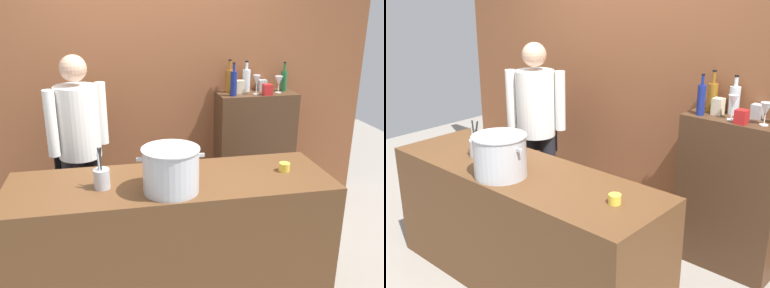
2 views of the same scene
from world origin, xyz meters
TOP-DOWN VIEW (x-y plane):
  - ground_plane at (0.00, 0.00)m, footprint 8.00×8.00m
  - brick_back_panel at (0.00, 1.40)m, footprint 4.40×0.10m
  - prep_counter at (0.00, 0.00)m, footprint 2.19×0.70m
  - bar_cabinet at (1.01, 1.19)m, footprint 0.76×0.32m
  - chef at (-0.64, 0.76)m, footprint 0.46×0.41m
  - stockpot_large at (-0.02, -0.16)m, footprint 0.43×0.37m
  - utensil_crock at (-0.45, -0.04)m, footprint 0.10×0.10m
  - butter_jar at (0.81, 0.01)m, footprint 0.08×0.08m
  - wine_bottle_cobalt at (0.75, 1.11)m, footprint 0.06×0.06m
  - wine_bottle_clear at (0.93, 1.29)m, footprint 0.08×0.08m
  - wine_bottle_amber at (0.76, 1.28)m, footprint 0.08×0.08m
  - wine_glass_wide at (1.21, 1.16)m, footprint 0.08×0.08m
  - wine_glass_short at (0.99, 1.14)m, footprint 0.07×0.07m
  - spice_tin_silver at (1.11, 1.30)m, footprint 0.08×0.08m
  - spice_tin_cream at (0.85, 1.21)m, footprint 0.08×0.08m
  - spice_tin_red at (1.08, 1.09)m, footprint 0.08×0.08m

SIDE VIEW (x-z plane):
  - ground_plane at x=0.00m, z-range 0.00..0.00m
  - prep_counter at x=0.00m, z-range 0.00..0.90m
  - bar_cabinet at x=1.01m, z-range 0.00..1.20m
  - butter_jar at x=0.81m, z-range 0.90..0.96m
  - chef at x=-0.64m, z-range 0.13..1.79m
  - utensil_crock at x=-0.45m, z-range 0.83..1.11m
  - stockpot_large at x=-0.02m, z-range 0.90..1.19m
  - spice_tin_red at x=1.08m, z-range 1.20..1.30m
  - spice_tin_silver at x=1.11m, z-range 1.20..1.31m
  - spice_tin_cream at x=0.85m, z-range 1.20..1.33m
  - wine_glass_wide at x=1.21m, z-range 1.24..1.40m
  - wine_bottle_clear at x=0.93m, z-range 1.17..1.46m
  - wine_bottle_amber at x=0.76m, z-range 1.16..1.48m
  - wine_bottle_cobalt at x=0.75m, z-range 1.17..1.48m
  - wine_glass_short at x=0.99m, z-range 1.24..1.42m
  - brick_back_panel at x=0.00m, z-range 0.00..3.00m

